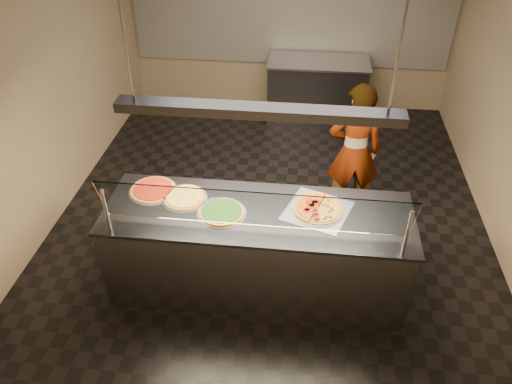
# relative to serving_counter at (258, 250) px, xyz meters

# --- Properties ---
(ground) EXTENTS (5.00, 6.00, 0.02)m
(ground) POSITION_rel_serving_counter_xyz_m (0.03, 1.18, -0.48)
(ground) COLOR black
(ground) RESTS_ON ground
(wall_back) EXTENTS (5.00, 0.02, 3.00)m
(wall_back) POSITION_rel_serving_counter_xyz_m (0.03, 4.19, 1.03)
(wall_back) COLOR #998263
(wall_back) RESTS_ON ground
(wall_front) EXTENTS (5.00, 0.02, 3.00)m
(wall_front) POSITION_rel_serving_counter_xyz_m (0.03, -1.83, 1.03)
(wall_front) COLOR #998263
(wall_front) RESTS_ON ground
(wall_left) EXTENTS (0.02, 6.00, 3.00)m
(wall_left) POSITION_rel_serving_counter_xyz_m (-2.48, 1.18, 1.03)
(wall_left) COLOR #998263
(wall_left) RESTS_ON ground
(tile_band) EXTENTS (4.90, 0.02, 1.20)m
(tile_band) POSITION_rel_serving_counter_xyz_m (0.03, 4.16, 0.83)
(tile_band) COLOR silver
(tile_band) RESTS_ON wall_back
(serving_counter) EXTENTS (2.83, 0.94, 0.93)m
(serving_counter) POSITION_rel_serving_counter_xyz_m (0.00, 0.00, 0.00)
(serving_counter) COLOR #B7B7BC
(serving_counter) RESTS_ON ground
(sneeze_guard) EXTENTS (2.59, 0.18, 0.54)m
(sneeze_guard) POSITION_rel_serving_counter_xyz_m (0.00, -0.34, 0.76)
(sneeze_guard) COLOR #B7B7BC
(sneeze_guard) RESTS_ON serving_counter
(perforated_tray) EXTENTS (0.69, 0.69, 0.01)m
(perforated_tray) POSITION_rel_serving_counter_xyz_m (0.54, 0.09, 0.47)
(perforated_tray) COLOR silver
(perforated_tray) RESTS_ON serving_counter
(half_pizza_pepperoni) EXTENTS (0.36, 0.50, 0.05)m
(half_pizza_pepperoni) POSITION_rel_serving_counter_xyz_m (0.43, 0.09, 0.50)
(half_pizza_pepperoni) COLOR brown
(half_pizza_pepperoni) RESTS_ON perforated_tray
(half_pizza_sausage) EXTENTS (0.36, 0.50, 0.04)m
(half_pizza_sausage) POSITION_rel_serving_counter_xyz_m (0.65, 0.09, 0.49)
(half_pizza_sausage) COLOR brown
(half_pizza_sausage) RESTS_ON perforated_tray
(pizza_spinach) EXTENTS (0.45, 0.45, 0.03)m
(pizza_spinach) POSITION_rel_serving_counter_xyz_m (-0.32, -0.05, 0.48)
(pizza_spinach) COLOR silver
(pizza_spinach) RESTS_ON serving_counter
(pizza_cheese) EXTENTS (0.43, 0.43, 0.03)m
(pizza_cheese) POSITION_rel_serving_counter_xyz_m (-0.71, 0.13, 0.48)
(pizza_cheese) COLOR silver
(pizza_cheese) RESTS_ON serving_counter
(pizza_tomato) EXTENTS (0.46, 0.46, 0.03)m
(pizza_tomato) POSITION_rel_serving_counter_xyz_m (-1.04, 0.22, 0.48)
(pizza_tomato) COLOR silver
(pizza_tomato) RESTS_ON serving_counter
(pizza_spatula) EXTENTS (0.27, 0.19, 0.02)m
(pizza_spatula) POSITION_rel_serving_counter_xyz_m (-0.53, 0.09, 0.49)
(pizza_spatula) COLOR #B7B7BC
(pizza_spatula) RESTS_ON pizza_spinach
(prep_table) EXTENTS (1.53, 0.74, 0.93)m
(prep_table) POSITION_rel_serving_counter_xyz_m (0.50, 3.73, 0.00)
(prep_table) COLOR #343439
(prep_table) RESTS_ON ground
(worker) EXTENTS (0.63, 0.45, 1.65)m
(worker) POSITION_rel_serving_counter_xyz_m (0.94, 1.34, 0.36)
(worker) COLOR #2F2B34
(worker) RESTS_ON ground
(heat_lamp_housing) EXTENTS (2.30, 0.18, 0.08)m
(heat_lamp_housing) POSITION_rel_serving_counter_xyz_m (0.00, 0.00, 1.48)
(heat_lamp_housing) COLOR #343439
(heat_lamp_housing) RESTS_ON ceiling
(lamp_rod_left) EXTENTS (0.02, 0.02, 1.01)m
(lamp_rod_left) POSITION_rel_serving_counter_xyz_m (-1.00, 0.00, 2.03)
(lamp_rod_left) COLOR #B7B7BC
(lamp_rod_left) RESTS_ON ceiling
(lamp_rod_right) EXTENTS (0.02, 0.02, 1.01)m
(lamp_rod_right) POSITION_rel_serving_counter_xyz_m (1.00, 0.00, 2.03)
(lamp_rod_right) COLOR #B7B7BC
(lamp_rod_right) RESTS_ON ceiling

